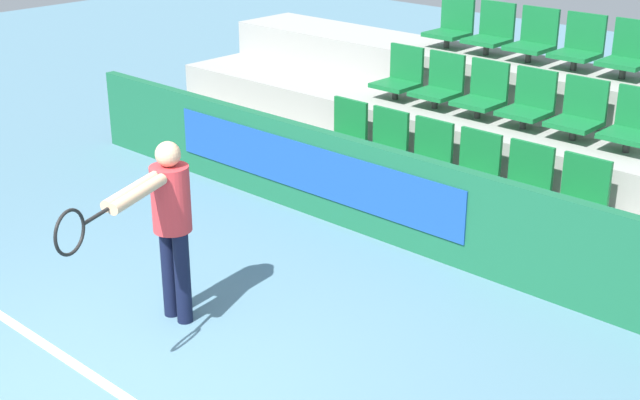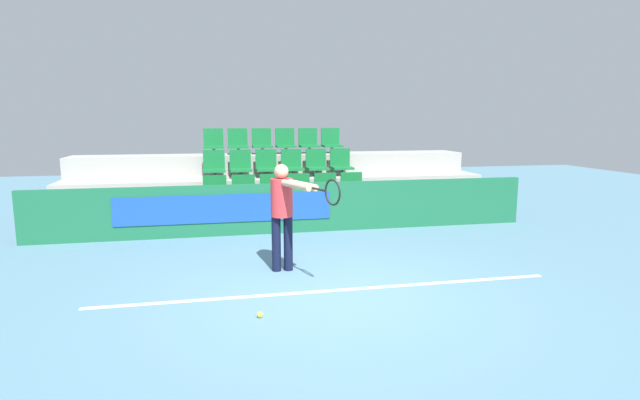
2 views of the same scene
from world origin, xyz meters
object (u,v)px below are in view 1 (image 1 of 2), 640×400
stadium_chair_11 (633,125)px  stadium_chair_3 (473,167)px  stadium_chair_13 (491,32)px  stadium_chair_7 (440,85)px  stadium_chair_16 (628,54)px  stadium_chair_9 (529,103)px  stadium_chair_5 (578,196)px  stadium_chair_0 (343,132)px  stadium_chair_12 (451,26)px  stadium_chair_2 (426,154)px  stadium_chair_10 (579,114)px  stadium_chair_1 (383,143)px  stadium_chair_8 (483,94)px  stadium_chair_6 (400,76)px  stadium_chair_14 (534,39)px  tennis_player (166,216)px  stadium_chair_4 (523,181)px  stadium_chair_15 (579,46)px

stadium_chair_11 → stadium_chair_3: bearing=-138.9°
stadium_chair_11 → stadium_chair_13: 2.52m
stadium_chair_7 → stadium_chair_16: bearing=30.2°
stadium_chair_7 → stadium_chair_9: 1.14m
stadium_chair_5 → stadium_chair_7: 2.52m
stadium_chair_0 → stadium_chair_7: (0.57, 0.99, 0.45)m
stadium_chair_5 → stadium_chair_12: stadium_chair_12 is taller
stadium_chair_2 → stadium_chair_7: 1.23m
stadium_chair_5 → stadium_chair_10: bearing=119.8°
stadium_chair_1 → stadium_chair_8: 1.23m
stadium_chair_2 → stadium_chair_6: 1.57m
stadium_chair_0 → stadium_chair_2: same height
stadium_chair_5 → stadium_chair_7: bearing=156.4°
stadium_chair_13 → stadium_chair_7: bearing=-90.0°
stadium_chair_0 → stadium_chair_11: stadium_chair_11 is taller
stadium_chair_3 → stadium_chair_12: size_ratio=1.00×
stadium_chair_1 → stadium_chair_14: 2.25m
stadium_chair_1 → stadium_chair_9: 1.57m
stadium_chair_12 → tennis_player: 5.30m
stadium_chair_4 → stadium_chair_3: bearing=180.0°
stadium_chair_14 → tennis_player: (-0.18, -5.18, -0.65)m
stadium_chair_16 → stadium_chair_4: bearing=-90.0°
stadium_chair_1 → stadium_chair_5: (2.27, 0.00, 0.00)m
stadium_chair_0 → stadium_chair_12: bearing=90.0°
stadium_chair_12 → stadium_chair_5: bearing=-34.9°
stadium_chair_9 → stadium_chair_16: size_ratio=1.00×
stadium_chair_0 → stadium_chair_6: 1.09m
stadium_chair_16 → stadium_chair_12: bearing=180.0°
stadium_chair_7 → stadium_chair_16: 2.02m
stadium_chair_1 → stadium_chair_14: size_ratio=1.00×
stadium_chair_4 → stadium_chair_11: (0.57, 0.99, 0.45)m
stadium_chair_14 → stadium_chair_15: 0.57m
stadium_chair_4 → stadium_chair_6: 2.52m
stadium_chair_6 → stadium_chair_9: (1.70, 0.00, 0.00)m
stadium_chair_11 → stadium_chair_15: (-1.14, 0.99, 0.45)m
stadium_chair_6 → stadium_chair_8: size_ratio=1.00×
stadium_chair_1 → stadium_chair_8: (0.57, 0.99, 0.45)m
stadium_chair_4 → stadium_chair_13: (-1.70, 1.99, 0.89)m
stadium_chair_3 → stadium_chair_12: stadium_chair_12 is taller
stadium_chair_9 → stadium_chair_11: (1.14, 0.00, 0.00)m
stadium_chair_2 → stadium_chair_3: (0.57, 0.00, 0.00)m
stadium_chair_4 → stadium_chair_12: bearing=138.9°
stadium_chair_9 → stadium_chair_12: stadium_chair_12 is taller
stadium_chair_8 → stadium_chair_14: stadium_chair_14 is taller
stadium_chair_2 → stadium_chair_3: 0.57m
stadium_chair_0 → stadium_chair_12: (0.00, 1.99, 0.89)m
stadium_chair_1 → stadium_chair_13: bearing=90.0°
stadium_chair_4 → stadium_chair_13: 2.77m
stadium_chair_0 → stadium_chair_3: size_ratio=1.00×
stadium_chair_3 → stadium_chair_11: (1.14, 0.99, 0.45)m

